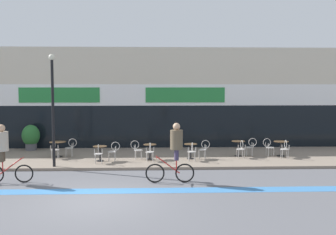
{
  "coord_description": "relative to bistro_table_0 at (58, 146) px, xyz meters",
  "views": [
    {
      "loc": [
        1.69,
        -12.19,
        3.59
      ],
      "look_at": [
        2.44,
        7.18,
        2.06
      ],
      "focal_mm": 42.0,
      "sensor_mm": 36.0,
      "label": 1
    }
  ],
  "objects": [
    {
      "name": "ground_plane",
      "position": [
        3.01,
        -7.26,
        -0.66
      ],
      "size": [
        120.0,
        120.0,
        0.0
      ],
      "primitive_type": "plane",
      "color": "#5B5B60"
    },
    {
      "name": "sidewalk_slab",
      "position": [
        3.01,
        -0.01,
        -0.6
      ],
      "size": [
        40.0,
        5.5,
        0.12
      ],
      "primitive_type": "cube",
      "color": "gray",
      "rests_on": "ground"
    },
    {
      "name": "storefront_facade",
      "position": [
        3.01,
        4.71,
        2.22
      ],
      "size": [
        40.0,
        4.06,
        5.8
      ],
      "color": "beige",
      "rests_on": "ground"
    },
    {
      "name": "bike_lane_stripe",
      "position": [
        3.01,
        -6.11,
        -0.66
      ],
      "size": [
        36.0,
        0.7,
        0.01
      ],
      "primitive_type": "cube",
      "color": "#3D7AB7",
      "rests_on": "ground"
    },
    {
      "name": "bistro_table_0",
      "position": [
        0.0,
        0.0,
        0.0
      ],
      "size": [
        0.79,
        0.79,
        0.75
      ],
      "color": "black",
      "rests_on": "sidewalk_slab"
    },
    {
      "name": "bistro_table_1",
      "position": [
        2.24,
        -1.24,
        -0.04
      ],
      "size": [
        0.65,
        0.65,
        0.71
      ],
      "color": "black",
      "rests_on": "sidewalk_slab"
    },
    {
      "name": "bistro_table_2",
      "position": [
        4.56,
        -0.83,
        -0.04
      ],
      "size": [
        0.62,
        0.62,
        0.72
      ],
      "color": "black",
      "rests_on": "sidewalk_slab"
    },
    {
      "name": "bistro_table_3",
      "position": [
        6.52,
        -0.81,
        -0.03
      ],
      "size": [
        0.63,
        0.63,
        0.73
      ],
      "color": "black",
      "rests_on": "sidewalk_slab"
    },
    {
      "name": "bistro_table_4",
      "position": [
        8.97,
        -0.16,
        -0.0
      ],
      "size": [
        0.66,
        0.66,
        0.76
      ],
      "color": "black",
      "rests_on": "sidewalk_slab"
    },
    {
      "name": "bistro_table_5",
      "position": [
        11.1,
        -0.25,
        -0.01
      ],
      "size": [
        0.72,
        0.72,
        0.75
      ],
      "color": "black",
      "rests_on": "sidewalk_slab"
    },
    {
      "name": "cafe_chair_0_near",
      "position": [
        0.0,
        -0.63,
        -0.03
      ],
      "size": [
        0.42,
        0.58,
        0.9
      ],
      "rotation": [
        0.0,
        0.0,
        1.62
      ],
      "color": "#B7B2AD",
      "rests_on": "sidewalk_slab"
    },
    {
      "name": "cafe_chair_0_side",
      "position": [
        0.63,
        0.0,
        -0.03
      ],
      "size": [
        0.58,
        0.41,
        0.9
      ],
      "rotation": [
        0.0,
        0.0,
        3.18
      ],
      "color": "#B7B2AD",
      "rests_on": "sidewalk_slab"
    },
    {
      "name": "cafe_chair_1_near",
      "position": [
        2.25,
        -1.86,
        -0.03
      ],
      "size": [
        0.45,
        0.6,
        0.9
      ],
      "rotation": [
        0.0,
        0.0,
        1.71
      ],
      "color": "#B7B2AD",
      "rests_on": "sidewalk_slab"
    },
    {
      "name": "cafe_chair_1_side",
      "position": [
        2.86,
        -1.24,
        -0.03
      ],
      "size": [
        0.58,
        0.41,
        0.9
      ],
      "rotation": [
        0.0,
        0.0,
        3.18
      ],
      "color": "#B7B2AD",
      "rests_on": "sidewalk_slab"
    },
    {
      "name": "cafe_chair_2_near",
      "position": [
        4.57,
        -1.45,
        -0.03
      ],
      "size": [
        0.44,
        0.59,
        0.9
      ],
      "rotation": [
        0.0,
        0.0,
        1.67
      ],
      "color": "#B7B2AD",
      "rests_on": "sidewalk_slab"
    },
    {
      "name": "cafe_chair_2_side",
      "position": [
        3.93,
        -0.82,
        -0.03
      ],
      "size": [
        0.59,
        0.43,
        0.9
      ],
      "rotation": [
        0.0,
        0.0,
        -0.08
      ],
      "color": "#B7B2AD",
      "rests_on": "sidewalk_slab"
    },
    {
      "name": "cafe_chair_3_near",
      "position": [
        6.52,
        -1.43,
        -0.03
      ],
      "size": [
        0.4,
        0.57,
        0.9
      ],
      "rotation": [
        0.0,
        0.0,
        1.57
      ],
      "color": "#B7B2AD",
      "rests_on": "sidewalk_slab"
    },
    {
      "name": "cafe_chair_3_side",
      "position": [
        7.14,
        -0.81,
        -0.03
      ],
      "size": [
        0.58,
        0.41,
        0.9
      ],
      "rotation": [
        0.0,
        0.0,
        3.16
      ],
      "color": "#B7B2AD",
      "rests_on": "sidewalk_slab"
    },
    {
      "name": "cafe_chair_4_near",
      "position": [
        8.97,
        -0.78,
        -0.03
      ],
      "size": [
        0.43,
        0.59,
        0.9
      ],
      "rotation": [
        0.0,
        0.0,
        1.65
      ],
      "color": "#B7B2AD",
      "rests_on": "sidewalk_slab"
    },
    {
      "name": "cafe_chair_4_side",
      "position": [
        9.59,
        -0.16,
        -0.03
      ],
      "size": [
        0.59,
        0.42,
        0.9
      ],
      "rotation": [
        0.0,
        0.0,
        3.08
      ],
      "color": "#B7B2AD",
      "rests_on": "sidewalk_slab"
    },
    {
      "name": "cafe_chair_5_near",
      "position": [
        11.1,
        -0.87,
        -0.03
      ],
      "size": [
        0.43,
        0.59,
        0.9
      ],
      "rotation": [
        0.0,
        0.0,
        1.5
      ],
      "color": "#B7B2AD",
      "rests_on": "sidewalk_slab"
    },
    {
      "name": "cafe_chair_5_side",
      "position": [
        10.48,
        -0.25,
        -0.03
      ],
      "size": [
        0.59,
        0.44,
        0.9
      ],
      "rotation": [
        0.0,
        0.0,
        0.11
      ],
      "color": "#B7B2AD",
      "rests_on": "sidewalk_slab"
    },
    {
      "name": "planter_pot",
      "position": [
        -1.96,
        2.1,
        0.2
      ],
      "size": [
        0.96,
        0.96,
        1.39
      ],
      "color": "#4C4C51",
      "rests_on": "sidewalk_slab"
    },
    {
      "name": "lamp_post",
      "position": [
        0.4,
        -2.4,
        2.28
      ],
      "size": [
        0.26,
        0.26,
        4.85
      ],
      "color": "black",
      "rests_on": "sidewalk_slab"
    },
    {
      "name": "cyclist_0",
      "position": [
        -0.83,
        -4.83,
        0.64
      ],
      "size": [
        1.74,
        0.55,
        2.2
      ],
      "rotation": [
        0.0,
        0.0,
        0.08
      ],
      "color": "black",
      "rests_on": "ground"
    },
    {
      "name": "cyclist_1",
      "position": [
        5.52,
        -4.99,
        0.65
      ],
      "size": [
        1.84,
        0.48,
        2.25
      ],
      "rotation": [
        0.0,
        0.0,
        3.13
      ],
      "color": "black",
      "rests_on": "ground"
    }
  ]
}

